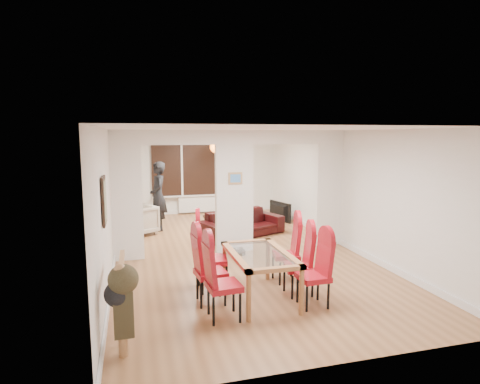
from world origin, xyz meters
name	(u,v)px	position (x,y,z in m)	size (l,w,h in m)	color
floor	(234,251)	(0.00, 0.00, 0.00)	(5.00, 9.00, 0.01)	#95633C
room_walls	(234,192)	(0.00, 0.00, 1.30)	(5.00, 9.00, 2.60)	silver
divider_wall	(234,192)	(0.00, 0.00, 1.30)	(5.00, 0.18, 2.60)	white
bay_window_blinds	(200,167)	(0.00, 4.44, 1.50)	(3.00, 0.08, 1.80)	black
radiator	(200,204)	(0.00, 4.40, 0.30)	(1.40, 0.08, 0.50)	white
pendant_light	(216,147)	(0.30, 3.30, 2.15)	(0.36, 0.36, 0.36)	orange
stair_newel	(123,293)	(-2.25, -3.20, 0.55)	(0.40, 1.20, 1.10)	#A4764B
wall_poster	(104,201)	(-2.47, -2.40, 1.60)	(0.04, 0.52, 0.67)	gray
pillar_photo	(235,178)	(0.00, -0.10, 1.60)	(0.30, 0.03, 0.25)	#4C8CD8
dining_table	(259,275)	(-0.25, -2.54, 0.36)	(0.87, 1.54, 0.72)	#905D35
dining_chair_la	(224,280)	(-0.93, -3.08, 0.55)	(0.44, 0.44, 1.10)	maroon
dining_chair_lb	(211,267)	(-1.00, -2.51, 0.54)	(0.44, 0.44, 1.09)	maroon
dining_chair_lc	(212,254)	(-0.88, -2.00, 0.59)	(0.47, 0.47, 1.18)	maroon
dining_chair_ra	(313,272)	(0.42, -3.02, 0.52)	(0.42, 0.42, 1.04)	maroon
dining_chair_rb	(299,262)	(0.39, -2.56, 0.52)	(0.42, 0.42, 1.04)	maroon
dining_chair_rc	(286,251)	(0.42, -1.96, 0.53)	(0.43, 0.43, 1.07)	maroon
sofa	(242,223)	(0.51, 1.25, 0.32)	(2.16, 0.84, 0.63)	black
armchair	(137,220)	(-2.00, 2.04, 0.37)	(0.82, 0.80, 0.75)	#BDB1A0
person	(158,196)	(-1.44, 2.41, 0.91)	(0.43, 0.66, 1.81)	black
television	(277,212)	(1.96, 2.62, 0.28)	(0.13, 0.98, 0.56)	black
coffee_table	(223,220)	(0.34, 2.66, 0.12)	(1.04, 0.52, 0.24)	black
bottle	(225,211)	(0.41, 2.63, 0.38)	(0.07, 0.07, 0.27)	#143F19
bowl	(221,216)	(0.26, 2.54, 0.27)	(0.23, 0.23, 0.06)	black
shoes	(238,252)	(0.00, -0.29, 0.05)	(0.26, 0.28, 0.11)	black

